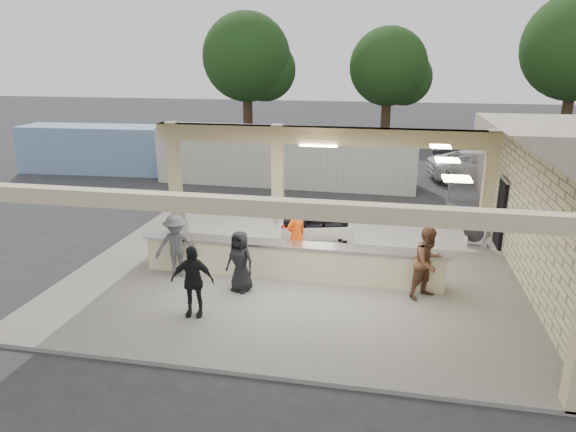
% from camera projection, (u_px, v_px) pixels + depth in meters
% --- Properties ---
extents(ground, '(120.00, 120.00, 0.00)m').
position_uv_depth(ground, '(294.00, 273.00, 14.41)').
color(ground, '#29292C').
rests_on(ground, ground).
extents(pavilion, '(12.01, 10.00, 3.55)m').
position_uv_depth(pavilion, '(306.00, 221.00, 14.60)').
color(pavilion, slate).
rests_on(pavilion, ground).
extents(baggage_counter, '(8.20, 0.58, 0.98)m').
position_uv_depth(baggage_counter, '(291.00, 261.00, 13.77)').
color(baggage_counter, beige).
rests_on(baggage_counter, pavilion).
extents(luggage_cart, '(2.48, 1.90, 1.29)m').
position_uv_depth(luggage_cart, '(314.00, 225.00, 15.97)').
color(luggage_cart, silver).
rests_on(luggage_cart, pavilion).
extents(drum_fan, '(0.81, 0.76, 0.93)m').
position_uv_depth(drum_fan, '(476.00, 230.00, 16.19)').
color(drum_fan, silver).
rests_on(drum_fan, pavilion).
extents(baggage_handler, '(0.71, 0.76, 1.86)m').
position_uv_depth(baggage_handler, '(296.00, 235.00, 14.40)').
color(baggage_handler, '#FF560D').
rests_on(baggage_handler, pavilion).
extents(passenger_a, '(0.92, 0.89, 1.83)m').
position_uv_depth(passenger_a, '(428.00, 263.00, 12.52)').
color(passenger_a, brown).
rests_on(passenger_a, pavilion).
extents(passenger_b, '(1.03, 0.49, 1.69)m').
position_uv_depth(passenger_b, '(192.00, 281.00, 11.65)').
color(passenger_b, black).
rests_on(passenger_b, pavilion).
extents(passenger_c, '(1.19, 0.80, 1.74)m').
position_uv_depth(passenger_c, '(176.00, 246.00, 13.76)').
color(passenger_c, '#47484C').
rests_on(passenger_c, pavilion).
extents(passenger_d, '(0.84, 0.56, 1.59)m').
position_uv_depth(passenger_d, '(240.00, 261.00, 12.92)').
color(passenger_d, black).
rests_on(passenger_d, pavilion).
extents(car_white_a, '(5.52, 3.29, 1.48)m').
position_uv_depth(car_white_a, '(484.00, 166.00, 24.99)').
color(car_white_a, silver).
rests_on(car_white_a, ground).
extents(car_dark, '(4.52, 3.27, 1.43)m').
position_uv_depth(car_dark, '(476.00, 158.00, 27.03)').
color(car_dark, black).
rests_on(car_dark, ground).
extents(container_white, '(12.25, 2.80, 2.64)m').
position_uv_depth(container_white, '(286.00, 156.00, 24.38)').
color(container_white, silver).
rests_on(container_white, ground).
extents(container_blue, '(9.37, 2.74, 2.41)m').
position_uv_depth(container_blue, '(109.00, 149.00, 26.93)').
color(container_blue, '#7D9EC8').
rests_on(container_blue, ground).
extents(tree_left, '(6.60, 6.30, 9.00)m').
position_uv_depth(tree_left, '(251.00, 61.00, 36.83)').
color(tree_left, '#382619').
rests_on(tree_left, ground).
extents(tree_mid, '(6.00, 5.60, 8.00)m').
position_uv_depth(tree_mid, '(393.00, 70.00, 37.02)').
color(tree_mid, '#382619').
rests_on(tree_mid, ground).
extents(adjacent_building, '(6.00, 8.00, 3.20)m').
position_uv_depth(adjacent_building, '(560.00, 162.00, 21.53)').
color(adjacent_building, '#BCAE96').
rests_on(adjacent_building, ground).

